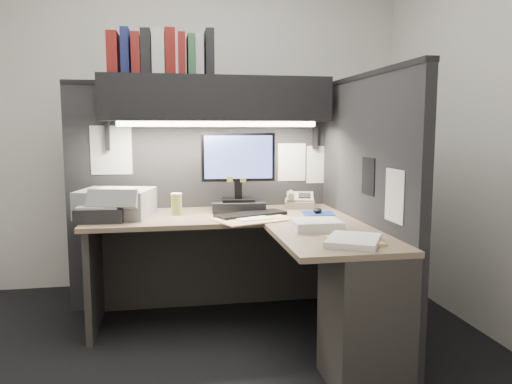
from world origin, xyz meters
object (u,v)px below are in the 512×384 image
(desk, at_px, (283,278))
(monitor, at_px, (238,180))
(printer, at_px, (116,203))
(notebook_stack, at_px, (101,214))
(keyboard, at_px, (251,215))
(overhead_shelf, at_px, (216,99))
(coffee_cup, at_px, (177,205))
(telephone, at_px, (300,201))

(desk, relative_size, monitor, 3.14)
(printer, distance_m, notebook_stack, 0.18)
(keyboard, bearing_deg, overhead_shelf, 100.14)
(notebook_stack, bearing_deg, desk, -23.37)
(coffee_cup, relative_size, printer, 0.30)
(overhead_shelf, distance_m, telephone, 0.94)
(monitor, height_order, keyboard, monitor)
(printer, bearing_deg, coffee_cup, 13.46)
(overhead_shelf, xyz_separation_m, monitor, (0.14, -0.09, -0.55))
(desk, distance_m, notebook_stack, 1.20)
(desk, bearing_deg, telephone, 68.51)
(telephone, height_order, notebook_stack, same)
(desk, xyz_separation_m, printer, (-0.98, 0.61, 0.38))
(coffee_cup, relative_size, notebook_stack, 0.46)
(desk, xyz_separation_m, overhead_shelf, (-0.30, 0.75, 1.06))
(keyboard, relative_size, printer, 1.07)
(overhead_shelf, relative_size, telephone, 7.05)
(printer, relative_size, notebook_stack, 1.54)
(telephone, bearing_deg, notebook_stack, -152.85)
(desk, xyz_separation_m, notebook_stack, (-1.06, 0.46, 0.33))
(desk, distance_m, monitor, 0.85)
(overhead_shelf, distance_m, notebook_stack, 1.09)
(keyboard, height_order, printer, printer)
(overhead_shelf, distance_m, monitor, 0.58)
(overhead_shelf, xyz_separation_m, telephone, (0.60, 0.01, -0.73))
(telephone, bearing_deg, monitor, -153.38)
(monitor, relative_size, telephone, 2.47)
(overhead_shelf, height_order, telephone, overhead_shelf)
(coffee_cup, distance_m, printer, 0.39)
(overhead_shelf, height_order, coffee_cup, overhead_shelf)
(notebook_stack, bearing_deg, monitor, 12.94)
(keyboard, height_order, coffee_cup, coffee_cup)
(monitor, xyz_separation_m, telephone, (0.46, 0.10, -0.17))
(coffee_cup, bearing_deg, notebook_stack, -162.41)
(keyboard, relative_size, coffee_cup, 3.54)
(printer, bearing_deg, telephone, 20.81)
(overhead_shelf, bearing_deg, printer, -167.95)
(telephone, relative_size, coffee_cup, 1.64)
(notebook_stack, bearing_deg, overhead_shelf, 21.41)
(monitor, distance_m, notebook_stack, 0.93)
(telephone, distance_m, coffee_cup, 0.90)
(keyboard, relative_size, notebook_stack, 1.64)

